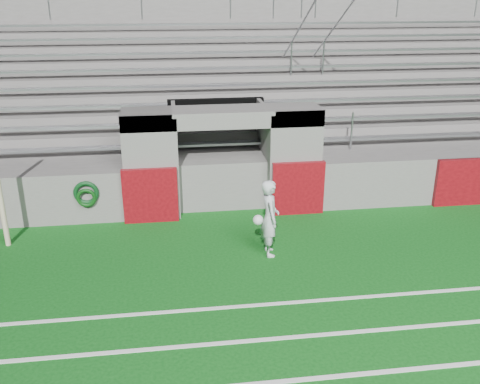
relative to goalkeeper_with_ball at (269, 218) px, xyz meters
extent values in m
plane|color=#0C4D13|center=(-0.70, -0.92, -0.83)|extent=(90.00, 90.00, 0.00)
cube|color=white|center=(-0.70, -3.92, -0.83)|extent=(28.00, 0.09, 0.01)
cube|color=white|center=(-0.70, -2.92, -0.83)|extent=(28.00, 0.09, 0.01)
cube|color=white|center=(-0.70, -1.92, -0.83)|extent=(28.00, 0.09, 0.01)
cube|color=#64615F|center=(-2.50, 2.58, 0.47)|extent=(1.20, 1.00, 2.60)
cube|color=#64615F|center=(1.10, 2.58, 0.47)|extent=(1.20, 1.00, 2.60)
cube|color=black|center=(-0.70, 4.28, 0.42)|extent=(2.60, 0.20, 2.50)
cube|color=#64615F|center=(-1.85, 3.18, 0.42)|extent=(0.10, 2.20, 2.50)
cube|color=#64615F|center=(0.45, 3.18, 0.42)|extent=(0.10, 2.20, 2.50)
cube|color=#64615F|center=(-0.70, 2.58, 1.57)|extent=(4.80, 1.00, 0.40)
cube|color=#64615F|center=(-0.70, 6.43, 0.32)|extent=(26.00, 8.00, 0.20)
cube|color=#64615F|center=(-0.70, 6.43, -0.31)|extent=(26.00, 8.00, 1.05)
cube|color=#5F080E|center=(-2.50, 2.02, -0.16)|extent=(1.30, 0.15, 1.35)
cube|color=#5F080E|center=(1.10, 2.02, -0.16)|extent=(1.30, 0.15, 1.35)
cube|color=#5F080E|center=(5.80, 2.02, -0.21)|extent=(2.20, 0.15, 1.25)
cube|color=gray|center=(-0.70, 3.50, 0.64)|extent=(23.00, 0.28, 0.06)
cube|color=#64615F|center=(-0.70, 4.35, 0.61)|extent=(24.00, 0.75, 0.38)
cube|color=gray|center=(-0.70, 4.25, 1.02)|extent=(23.00, 0.28, 0.06)
cube|color=#64615F|center=(-0.70, 5.10, 0.80)|extent=(24.00, 0.75, 0.76)
cube|color=gray|center=(-0.70, 5.00, 1.40)|extent=(23.00, 0.28, 0.06)
cube|color=#64615F|center=(-0.70, 5.85, 0.99)|extent=(24.00, 0.75, 1.14)
cube|color=gray|center=(-0.70, 5.75, 1.78)|extent=(23.00, 0.28, 0.06)
cube|color=#64615F|center=(-0.70, 6.60, 1.18)|extent=(24.00, 0.75, 1.52)
cube|color=gray|center=(-0.70, 6.50, 2.16)|extent=(23.00, 0.28, 0.06)
cube|color=#64615F|center=(-0.70, 7.35, 1.37)|extent=(24.00, 0.75, 1.90)
cube|color=gray|center=(-0.70, 7.25, 2.54)|extent=(23.00, 0.28, 0.06)
cube|color=#64615F|center=(-0.70, 8.10, 1.56)|extent=(24.00, 0.75, 2.28)
cube|color=gray|center=(-0.70, 8.00, 2.92)|extent=(23.00, 0.28, 0.06)
cube|color=#64615F|center=(-0.70, 8.85, 1.75)|extent=(24.00, 0.75, 2.66)
cube|color=gray|center=(-0.70, 8.75, 3.30)|extent=(23.00, 0.28, 0.06)
cube|color=#64615F|center=(-0.70, 9.53, 1.81)|extent=(26.00, 0.60, 5.29)
cylinder|color=#A5A8AD|center=(1.80, 3.23, 0.92)|extent=(0.05, 0.05, 1.00)
cylinder|color=#A5A8AD|center=(1.80, 6.23, 2.44)|extent=(0.05, 0.05, 1.00)
cylinder|color=#A5A8AD|center=(1.80, 9.23, 3.96)|extent=(0.05, 0.05, 1.00)
cylinder|color=#A5A8AD|center=(1.80, 6.23, 2.94)|extent=(0.05, 6.02, 3.08)
cylinder|color=#A5A8AD|center=(2.80, 3.23, 0.92)|extent=(0.05, 0.05, 1.00)
cylinder|color=#A5A8AD|center=(2.80, 6.23, 2.44)|extent=(0.05, 0.05, 1.00)
cylinder|color=#A5A8AD|center=(2.80, 9.23, 3.96)|extent=(0.05, 0.05, 1.00)
cylinder|color=#A5A8AD|center=(2.80, 6.23, 2.94)|extent=(0.05, 6.02, 3.08)
cylinder|color=#A5A8AD|center=(-5.70, 9.23, 4.01)|extent=(0.05, 0.05, 1.10)
cylinder|color=#A5A8AD|center=(-2.70, 9.23, 4.01)|extent=(0.05, 0.05, 1.10)
cylinder|color=#A5A8AD|center=(0.30, 9.23, 4.01)|extent=(0.05, 0.05, 1.10)
cylinder|color=#A5A8AD|center=(3.30, 9.23, 4.01)|extent=(0.05, 0.05, 1.10)
cylinder|color=#A5A8AD|center=(6.30, 9.23, 4.01)|extent=(0.05, 0.05, 1.10)
cylinder|color=#A5A8AD|center=(9.30, 9.23, 4.01)|extent=(0.05, 0.05, 1.10)
imported|color=silver|center=(0.01, 0.00, 0.00)|extent=(0.41, 0.62, 1.66)
sphere|color=white|center=(-0.27, -0.20, 0.06)|extent=(0.21, 0.21, 0.21)
torus|color=#0B3815|center=(-3.98, 2.03, -0.02)|extent=(0.59, 0.11, 0.59)
torus|color=#0C3D10|center=(-3.98, 1.98, -0.12)|extent=(0.46, 0.09, 0.46)
camera|label=1|loc=(-1.97, -9.99, 4.52)|focal=40.00mm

